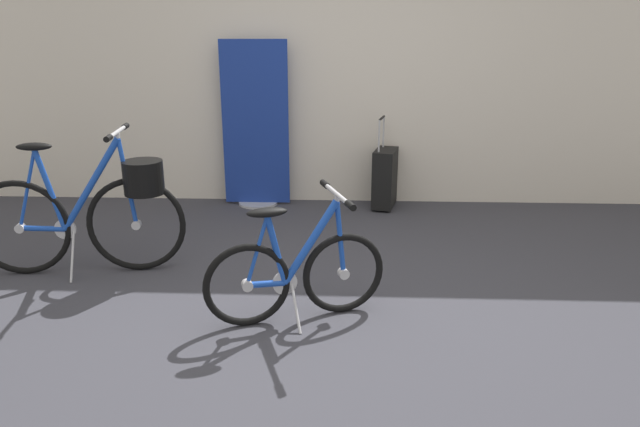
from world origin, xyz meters
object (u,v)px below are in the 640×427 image
(floor_banner_stand, at_px, (256,134))
(rolling_suitcase, at_px, (385,178))
(display_bike_left, at_px, (96,209))
(folding_bike_foreground, at_px, (296,272))

(floor_banner_stand, height_order, rolling_suitcase, floor_banner_stand)
(rolling_suitcase, bearing_deg, display_bike_left, -142.31)
(floor_banner_stand, bearing_deg, display_bike_left, -117.25)
(folding_bike_foreground, relative_size, rolling_suitcase, 1.20)
(rolling_suitcase, bearing_deg, floor_banner_stand, 177.20)
(folding_bike_foreground, height_order, rolling_suitcase, rolling_suitcase)
(folding_bike_foreground, relative_size, display_bike_left, 0.72)
(display_bike_left, height_order, rolling_suitcase, display_bike_left)
(floor_banner_stand, relative_size, display_bike_left, 1.07)
(display_bike_left, distance_m, rolling_suitcase, 2.53)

